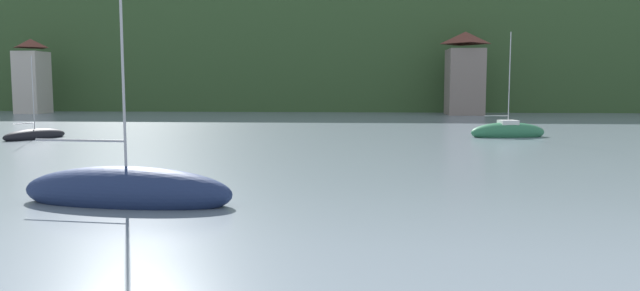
% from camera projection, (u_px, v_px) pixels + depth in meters
% --- Properties ---
extents(wooded_hillside, '(352.00, 60.78, 42.00)m').
position_uv_depth(wooded_hillside, '(461.00, 67.00, 115.83)').
color(wooded_hillside, '#38562D').
rests_on(wooded_hillside, ground_plane).
extents(shore_building_west, '(3.48, 4.26, 9.82)m').
position_uv_depth(shore_building_west, '(32.00, 77.00, 79.72)').
color(shore_building_west, beige).
rests_on(shore_building_west, ground_plane).
extents(shore_building_westcentral, '(4.59, 5.67, 10.46)m').
position_uv_depth(shore_building_westcentral, '(465.00, 75.00, 76.28)').
color(shore_building_westcentral, gray).
rests_on(shore_building_westcentral, ground_plane).
extents(sailboat_far_0, '(3.32, 4.96, 6.15)m').
position_uv_depth(sailboat_far_0, '(35.00, 136.00, 42.77)').
color(sailboat_far_0, black).
rests_on(sailboat_far_0, ground_plane).
extents(sailboat_mid_4, '(7.33, 2.70, 11.33)m').
position_uv_depth(sailboat_mid_4, '(127.00, 192.00, 19.58)').
color(sailboat_mid_4, navy).
rests_on(sailboat_mid_4, ground_plane).
extents(sailboat_far_6, '(5.84, 2.84, 8.07)m').
position_uv_depth(sailboat_far_6, '(508.00, 132.00, 44.33)').
color(sailboat_far_6, '#2D754C').
rests_on(sailboat_far_6, ground_plane).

